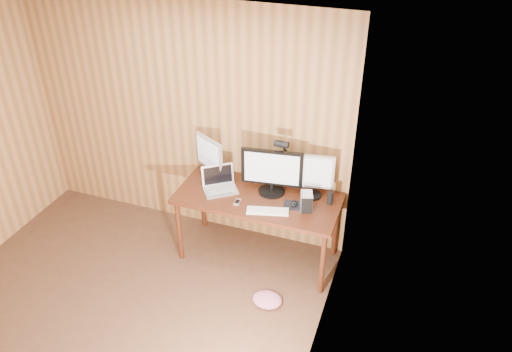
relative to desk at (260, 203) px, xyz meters
The scene contains 14 objects.
room_shell 2.04m from the desk, 118.65° to the right, with size 4.00×4.00×4.00m.
desk is the anchor object (origin of this frame).
monitor_center 0.38m from the desk, 27.45° to the left, with size 0.60×0.26×0.47m.
monitor_left 0.70m from the desk, 168.78° to the left, with size 0.36×0.23×0.44m.
monitor_right 0.62m from the desk, 14.13° to the left, with size 0.40×0.19×0.45m.
laptop 0.45m from the desk, behind, with size 0.41×0.39×0.23m.
keyboard 0.35m from the desk, 58.23° to the right, with size 0.41×0.21×0.02m.
mousepad 0.40m from the desk, 13.80° to the right, with size 0.20×0.16×0.00m, color black.
mouse 0.41m from the desk, 13.80° to the right, with size 0.07×0.11×0.04m, color black.
hard_drive 0.54m from the desk, 12.25° to the right, with size 0.15×0.18×0.17m.
phone 0.30m from the desk, 123.84° to the right, with size 0.06×0.11×0.01m.
speaker 0.71m from the desk, ahead, with size 0.06×0.06×0.13m, color black.
desk_lamp 0.55m from the desk, 42.77° to the left, with size 0.14×0.20×0.60m.
fabric_pile 0.94m from the desk, 65.52° to the right, with size 0.28×0.23×0.09m, color #C6607E, non-canonical shape.
Camera 1 is at (2.25, -2.14, 3.51)m, focal length 35.00 mm.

